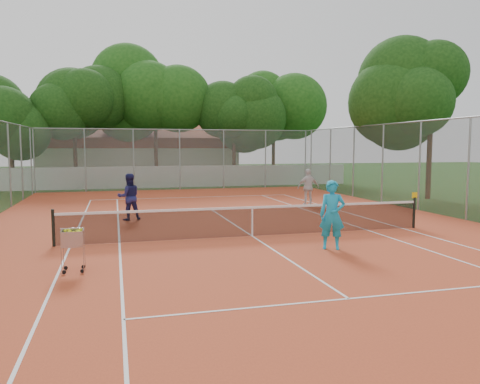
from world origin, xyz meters
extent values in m
plane|color=#163C10|center=(0.00, 0.00, 0.00)|extent=(120.00, 120.00, 0.00)
cube|color=#BB4624|center=(0.00, 0.00, 0.01)|extent=(18.00, 34.00, 0.02)
cube|color=white|center=(0.00, 0.00, 0.02)|extent=(10.98, 23.78, 0.01)
cube|color=black|center=(0.00, 0.00, 0.51)|extent=(11.88, 0.10, 0.98)
cube|color=slate|center=(0.00, 0.00, 2.00)|extent=(18.00, 34.00, 4.00)
cube|color=white|center=(0.00, 19.00, 0.75)|extent=(26.00, 0.30, 1.50)
cube|color=beige|center=(-2.00, 29.00, 2.20)|extent=(16.40, 9.00, 4.40)
cube|color=#11330C|center=(0.00, 22.00, 5.00)|extent=(29.00, 19.00, 10.00)
imported|color=#179CC9|center=(1.62, -2.36, 0.98)|extent=(0.83, 0.71, 1.92)
imported|color=#1B1C51|center=(-3.69, 4.43, 0.93)|extent=(0.98, 0.82, 1.82)
imported|color=silver|center=(4.82, 6.73, 0.92)|extent=(1.09, 0.56, 1.79)
cube|color=#A8A9AF|center=(-5.15, -3.04, 0.55)|extent=(0.62, 0.62, 1.06)
camera|label=1|loc=(-4.19, -14.13, 2.87)|focal=35.00mm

